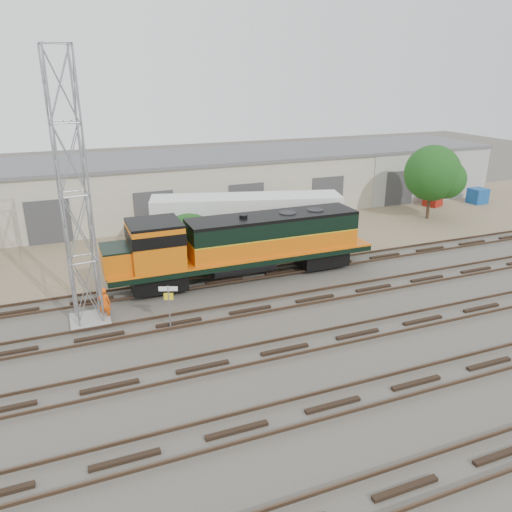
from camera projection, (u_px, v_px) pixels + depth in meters
name	position (u px, v px, depth m)	size (l,w,h in m)	color
ground	(328.00, 310.00, 27.51)	(140.00, 140.00, 0.00)	#47423A
dirt_strip	(237.00, 234.00, 40.59)	(80.00, 16.00, 0.02)	#726047
tracks	(358.00, 334.00, 24.87)	(80.00, 20.40, 0.28)	black
warehouse	(208.00, 183.00, 46.65)	(58.40, 10.40, 5.30)	#BCB59C
locomotive	(239.00, 244.00, 30.89)	(16.96, 2.98, 4.08)	black
signal_tower	(75.00, 199.00, 23.97)	(2.00, 2.00, 13.55)	gray
sign_post	(169.00, 299.00, 25.11)	(0.91, 0.37, 2.33)	gray
worker	(105.00, 303.00, 26.27)	(0.66, 0.43, 1.80)	#F3550D
semi_trailer	(251.00, 217.00, 35.83)	(13.69, 6.15, 4.14)	silver
dumpster_blue	(478.00, 196.00, 49.93)	(1.60, 1.50, 1.50)	#154A92
dumpster_red	(433.00, 199.00, 48.86)	(1.50, 1.40, 1.40)	maroon
tree_mid	(194.00, 247.00, 32.38)	(4.31, 4.11, 4.11)	#382619
tree_east	(436.00, 175.00, 43.42)	(5.08, 4.84, 6.53)	#382619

